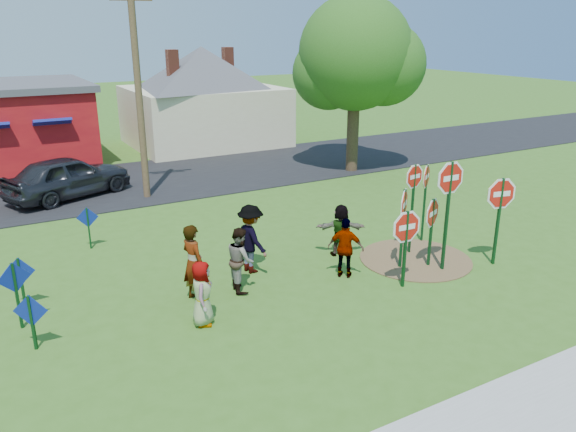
# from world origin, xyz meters

# --- Properties ---
(ground) EXTENTS (120.00, 120.00, 0.00)m
(ground) POSITION_xyz_m (0.00, 0.00, 0.00)
(ground) COLOR #38621C
(ground) RESTS_ON ground
(road) EXTENTS (120.00, 7.50, 0.04)m
(road) POSITION_xyz_m (0.00, 11.50, 0.02)
(road) COLOR black
(road) RESTS_ON ground
(dirt_patch) EXTENTS (3.20, 3.20, 0.03)m
(dirt_patch) POSITION_xyz_m (4.50, -1.00, 0.01)
(dirt_patch) COLOR brown
(dirt_patch) RESTS_ON ground
(cream_house) EXTENTS (9.40, 9.40, 6.50)m
(cream_house) POSITION_xyz_m (5.50, 18.00, 2.92)
(cream_house) COLOR beige
(cream_house) RESTS_ON ground
(stop_sign_a) EXTENTS (1.14, 0.08, 2.21)m
(stop_sign_a) POSITION_xyz_m (3.00, -2.20, 1.48)
(stop_sign_a) COLOR #103D1C
(stop_sign_a) RESTS_ON ground
(stop_sign_b) EXTENTS (0.95, 0.17, 2.83)m
(stop_sign_b) POSITION_xyz_m (4.68, -0.52, 2.07)
(stop_sign_b) COLOR #103D1C
(stop_sign_b) RESTS_ON ground
(stop_sign_c) EXTENTS (1.20, 0.08, 3.23)m
(stop_sign_c) POSITION_xyz_m (4.65, -1.92, 2.27)
(stop_sign_c) COLOR #103D1C
(stop_sign_c) RESTS_ON ground
(stop_sign_d) EXTENTS (0.83, 0.57, 2.60)m
(stop_sign_d) POSITION_xyz_m (5.66, 0.03, 1.88)
(stop_sign_d) COLOR #103D1C
(stop_sign_d) RESTS_ON ground
(stop_sign_e) EXTENTS (1.01, 0.47, 2.11)m
(stop_sign_e) POSITION_xyz_m (4.51, -1.52, 1.42)
(stop_sign_e) COLOR #103D1C
(stop_sign_e) RESTS_ON ground
(stop_sign_f) EXTENTS (1.16, 0.31, 2.67)m
(stop_sign_f) POSITION_xyz_m (6.21, -2.32, 1.89)
(stop_sign_f) COLOR #103D1C
(stop_sign_f) RESTS_ON ground
(stop_sign_g) EXTENTS (0.90, 0.73, 2.42)m
(stop_sign_g) POSITION_xyz_m (3.73, -1.22, 1.66)
(stop_sign_g) COLOR #103D1C
(stop_sign_g) RESTS_ON ground
(blue_diamond_a) EXTENTS (0.64, 0.36, 1.25)m
(blue_diamond_a) POSITION_xyz_m (-5.64, -0.76, 0.76)
(blue_diamond_a) COLOR #103D1C
(blue_diamond_a) RESTS_ON ground
(blue_diamond_b) EXTENTS (0.70, 0.20, 1.58)m
(blue_diamond_b) POSITION_xyz_m (-5.81, 0.34, 0.99)
(blue_diamond_b) COLOR #103D1C
(blue_diamond_b) RESTS_ON ground
(blue_diamond_c) EXTENTS (0.66, 0.26, 1.30)m
(blue_diamond_c) POSITION_xyz_m (-5.65, 1.35, 0.80)
(blue_diamond_c) COLOR #103D1C
(blue_diamond_c) RESTS_ON ground
(blue_diamond_d) EXTENTS (0.62, 0.14, 1.31)m
(blue_diamond_d) POSITION_xyz_m (-3.52, 4.50, 0.82)
(blue_diamond_d) COLOR #103D1C
(blue_diamond_d) RESTS_ON ground
(person_a) EXTENTS (0.76, 0.88, 1.52)m
(person_a) POSITION_xyz_m (-2.21, -1.49, 0.76)
(person_a) COLOR #42429A
(person_a) RESTS_ON ground
(person_b) EXTENTS (0.63, 0.80, 1.95)m
(person_b) POSITION_xyz_m (-1.95, -0.25, 0.98)
(person_b) COLOR #247B75
(person_b) RESTS_ON ground
(person_c) EXTENTS (0.77, 0.91, 1.67)m
(person_c) POSITION_xyz_m (-0.72, -0.31, 0.84)
(person_c) COLOR brown
(person_c) RESTS_ON ground
(person_d) EXTENTS (0.89, 1.33, 1.90)m
(person_d) POSITION_xyz_m (0.01, 0.60, 0.95)
(person_d) COLOR #313136
(person_d) RESTS_ON ground
(person_e) EXTENTS (0.97, 0.96, 1.65)m
(person_e) POSITION_xyz_m (2.04, -0.96, 0.82)
(person_e) COLOR #543159
(person_e) RESTS_ON ground
(person_f) EXTENTS (1.48, 1.09, 1.55)m
(person_f) POSITION_xyz_m (2.80, 0.36, 0.78)
(person_f) COLOR #1E5434
(person_f) RESTS_ON ground
(suv) EXTENTS (5.22, 3.65, 1.65)m
(suv) POSITION_xyz_m (-3.14, 10.43, 0.86)
(suv) COLOR #2A292E
(suv) RESTS_ON road
(utility_pole) EXTENTS (2.03, 0.47, 8.34)m
(utility_pole) POSITION_xyz_m (-0.49, 9.00, 4.39)
(utility_pole) COLOR #4C3823
(utility_pole) RESTS_ON ground
(leafy_tree) EXTENTS (5.51, 5.02, 7.82)m
(leafy_tree) POSITION_xyz_m (9.21, 8.60, 5.04)
(leafy_tree) COLOR #382819
(leafy_tree) RESTS_ON ground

